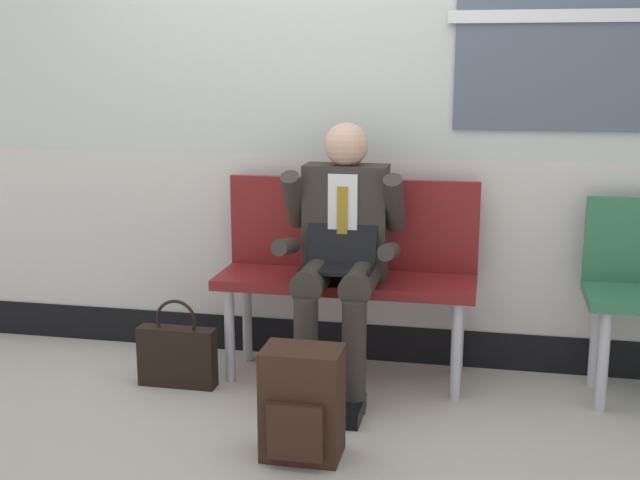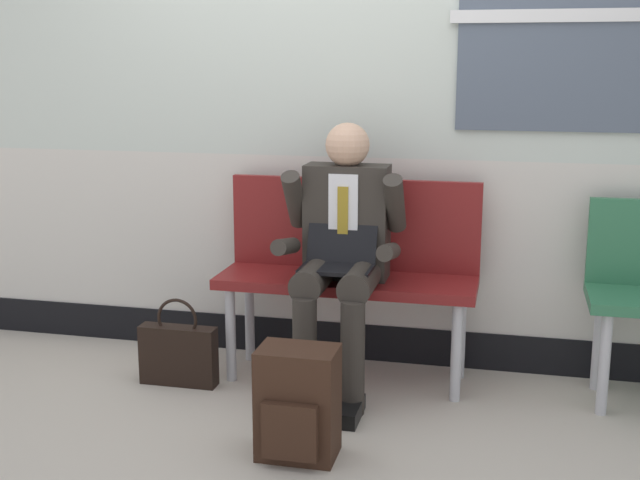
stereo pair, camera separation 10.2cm
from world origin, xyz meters
TOP-DOWN VIEW (x-y plane):
  - ground_plane at (0.00, 0.00)m, footprint 18.00×18.00m
  - station_wall at (0.01, 0.59)m, footprint 6.64×0.16m
  - bench_with_person at (0.17, 0.31)m, footprint 1.26×0.42m
  - person_seated at (0.17, 0.11)m, footprint 0.57×0.70m
  - backpack at (0.15, -0.62)m, footprint 0.31×0.25m
  - handbag at (-0.61, -0.02)m, footprint 0.38×0.10m

SIDE VIEW (x-z plane):
  - ground_plane at x=0.00m, z-range 0.00..0.00m
  - handbag at x=-0.61m, z-range -0.06..0.38m
  - backpack at x=0.15m, z-range 0.00..0.45m
  - bench_with_person at x=0.17m, z-range 0.09..1.08m
  - person_seated at x=0.17m, z-range 0.05..1.33m
  - station_wall at x=0.01m, z-range -0.01..2.66m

